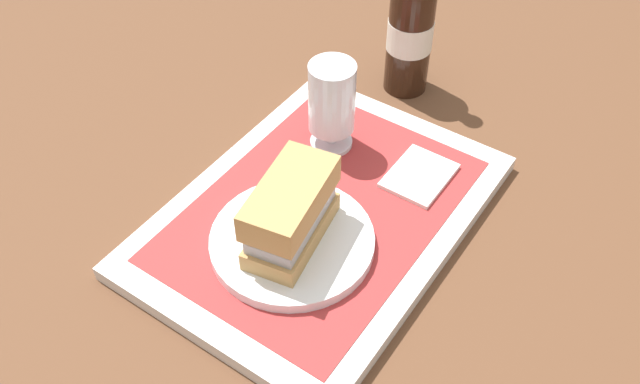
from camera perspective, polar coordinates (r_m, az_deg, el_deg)
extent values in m
plane|color=brown|center=(0.87, 0.00, -2.31)|extent=(3.00, 3.00, 0.00)
cube|color=silver|center=(0.86, 0.00, -1.86)|extent=(0.44, 0.32, 0.02)
cube|color=#9E2D2D|center=(0.85, 0.00, -1.38)|extent=(0.38, 0.27, 0.00)
cylinder|color=white|center=(0.81, -2.28, -4.02)|extent=(0.19, 0.19, 0.01)
cube|color=tan|center=(0.79, -2.32, -3.14)|extent=(0.14, 0.09, 0.02)
cube|color=#9EA3A8|center=(0.78, -2.36, -2.17)|extent=(0.13, 0.08, 0.02)
cube|color=silver|center=(0.77, -2.39, -1.57)|extent=(0.12, 0.07, 0.01)
sphere|color=#47932D|center=(0.79, -0.83, 1.38)|extent=(0.04, 0.04, 0.04)
cube|color=tan|center=(0.75, -2.44, -0.44)|extent=(0.14, 0.09, 0.04)
cylinder|color=silver|center=(0.93, 0.92, 4.09)|extent=(0.06, 0.06, 0.01)
cylinder|color=silver|center=(0.92, 0.93, 4.79)|extent=(0.01, 0.01, 0.02)
cylinder|color=silver|center=(0.89, 0.97, 7.69)|extent=(0.06, 0.06, 0.09)
cylinder|color=gold|center=(0.89, 0.96, 7.09)|extent=(0.06, 0.06, 0.07)
cylinder|color=white|center=(0.87, 1.00, 9.17)|extent=(0.05, 0.05, 0.01)
cube|color=white|center=(0.89, 8.08, 1.33)|extent=(0.09, 0.07, 0.01)
cylinder|color=black|center=(1.03, 7.28, 12.22)|extent=(0.06, 0.06, 0.17)
cylinder|color=silver|center=(1.02, 7.32, 12.60)|extent=(0.07, 0.07, 0.05)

